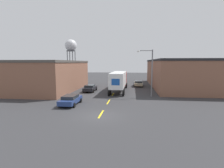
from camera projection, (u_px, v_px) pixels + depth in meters
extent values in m
plane|color=#333335|center=(100.00, 116.00, 18.46)|extent=(160.00, 160.00, 0.00)
cube|color=yellow|center=(101.00, 114.00, 19.12)|extent=(0.20, 2.96, 0.01)
cube|color=yellow|center=(108.00, 102.00, 25.03)|extent=(0.20, 2.96, 0.01)
cube|color=yellow|center=(113.00, 94.00, 30.94)|extent=(0.20, 2.96, 0.01)
cube|color=brown|center=(52.00, 76.00, 35.72)|extent=(10.28, 18.80, 5.59)
cube|color=#4C4742|center=(51.00, 62.00, 35.36)|extent=(10.48, 19.00, 0.40)
cube|color=brown|center=(180.00, 74.00, 40.22)|extent=(12.58, 25.87, 5.89)
cube|color=#232326|center=(180.00, 60.00, 39.83)|extent=(12.78, 26.07, 0.40)
cube|color=#B21919|center=(121.00, 79.00, 39.12)|extent=(2.36, 2.89, 3.01)
cube|color=white|center=(118.00, 79.00, 32.83)|extent=(2.60, 9.29, 2.65)
cube|color=#194CA3|center=(116.00, 82.00, 28.27)|extent=(1.34, 0.05, 1.06)
cylinder|color=black|center=(127.00, 85.00, 39.50)|extent=(0.30, 1.04, 1.03)
cylinder|color=black|center=(116.00, 85.00, 39.82)|extent=(0.30, 1.04, 1.03)
cylinder|color=black|center=(126.00, 86.00, 38.38)|extent=(0.30, 1.04, 1.03)
cylinder|color=black|center=(115.00, 86.00, 38.70)|extent=(0.30, 1.04, 1.03)
cylinder|color=black|center=(124.00, 92.00, 30.52)|extent=(0.30, 1.04, 1.03)
cylinder|color=black|center=(110.00, 91.00, 30.85)|extent=(0.30, 1.04, 1.03)
cylinder|color=black|center=(123.00, 93.00, 29.15)|extent=(0.30, 1.04, 1.03)
cylinder|color=black|center=(109.00, 93.00, 29.47)|extent=(0.30, 1.04, 1.03)
cube|color=tan|center=(138.00, 84.00, 41.35)|extent=(1.88, 4.60, 0.59)
cube|color=#23282D|center=(138.00, 82.00, 41.16)|extent=(1.66, 2.39, 0.41)
cylinder|color=black|center=(142.00, 84.00, 42.69)|extent=(0.22, 0.61, 0.61)
cylinder|color=black|center=(134.00, 84.00, 42.90)|extent=(0.22, 0.61, 0.61)
cylinder|color=black|center=(143.00, 86.00, 39.88)|extent=(0.22, 0.61, 0.61)
cylinder|color=black|center=(134.00, 86.00, 40.09)|extent=(0.22, 0.61, 0.61)
cube|color=black|center=(90.00, 88.00, 34.05)|extent=(1.88, 4.60, 0.59)
cube|color=#23282D|center=(90.00, 86.00, 33.85)|extent=(1.66, 2.39, 0.41)
cylinder|color=black|center=(96.00, 89.00, 35.38)|extent=(0.22, 0.61, 0.61)
cylinder|color=black|center=(87.00, 89.00, 35.59)|extent=(0.22, 0.61, 0.61)
cylinder|color=black|center=(93.00, 91.00, 32.57)|extent=(0.22, 0.61, 0.61)
cylinder|color=black|center=(84.00, 91.00, 32.79)|extent=(0.22, 0.61, 0.61)
cube|color=navy|center=(71.00, 100.00, 23.28)|extent=(1.88, 4.60, 0.59)
cube|color=#23282D|center=(70.00, 97.00, 23.08)|extent=(1.66, 2.39, 0.41)
cylinder|color=black|center=(81.00, 100.00, 24.62)|extent=(0.22, 0.61, 0.61)
cylinder|color=black|center=(68.00, 100.00, 24.83)|extent=(0.22, 0.61, 0.61)
cylinder|color=black|center=(74.00, 105.00, 21.81)|extent=(0.22, 0.61, 0.61)
cylinder|color=black|center=(60.00, 105.00, 22.02)|extent=(0.22, 0.61, 0.61)
cylinder|color=#47474C|center=(75.00, 63.00, 71.13)|extent=(0.28, 0.28, 10.49)
cylinder|color=#47474C|center=(73.00, 63.00, 72.94)|extent=(0.28, 0.28, 10.49)
cylinder|color=#47474C|center=(68.00, 63.00, 71.51)|extent=(0.28, 0.28, 10.49)
cylinder|color=#47474C|center=(70.00, 63.00, 69.69)|extent=(0.28, 0.28, 10.49)
cylinder|color=#4C4C51|center=(71.00, 51.00, 70.70)|extent=(3.57, 3.57, 0.30)
sphere|color=silver|center=(71.00, 45.00, 70.43)|extent=(4.70, 4.70, 4.70)
cylinder|color=slate|center=(152.00, 73.00, 28.48)|extent=(0.20, 0.20, 7.67)
cylinder|color=slate|center=(145.00, 51.00, 28.16)|extent=(2.24, 0.11, 0.11)
ellipsoid|color=silver|center=(138.00, 51.00, 28.30)|extent=(0.56, 0.32, 0.22)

